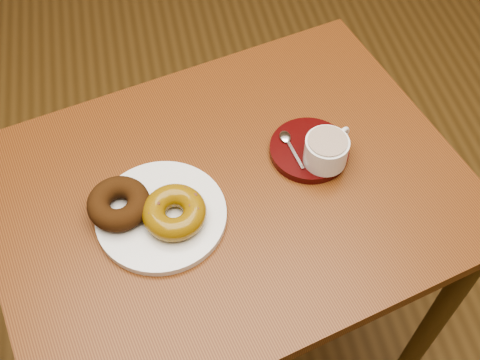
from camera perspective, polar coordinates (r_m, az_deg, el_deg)
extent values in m
plane|color=brown|center=(1.87, 7.72, -12.92)|extent=(6.00, 6.00, 0.00)
cube|color=brown|center=(1.12, -1.00, -1.25)|extent=(0.99, 0.83, 0.03)
cylinder|color=#433013|center=(1.50, 17.90, -12.71)|extent=(0.05, 0.05, 0.77)
cylinder|color=#433013|center=(1.58, -18.12, -6.85)|extent=(0.05, 0.05, 0.77)
cylinder|color=#433013|center=(1.70, 7.11, 2.69)|extent=(0.05, 0.05, 0.77)
cylinder|color=white|center=(1.07, -7.47, -3.35)|extent=(0.32, 0.32, 0.01)
torus|color=#361C0A|center=(1.06, -11.44, -2.21)|extent=(0.12, 0.12, 0.04)
torus|color=#815D0E|center=(1.04, -6.25, -3.06)|extent=(0.12, 0.12, 0.04)
cube|color=#542C1C|center=(1.03, -4.39, -2.20)|extent=(0.01, 0.00, 0.00)
cube|color=#542C1C|center=(1.03, -4.80, -1.44)|extent=(0.01, 0.01, 0.00)
cube|color=#542C1C|center=(1.04, -5.61, -0.98)|extent=(0.01, 0.01, 0.00)
cube|color=#542C1C|center=(1.04, -6.61, -0.93)|extent=(0.00, 0.01, 0.00)
cube|color=#542C1C|center=(1.04, -7.53, -1.30)|extent=(0.01, 0.01, 0.00)
cube|color=#542C1C|center=(1.03, -8.15, -2.00)|extent=(0.01, 0.01, 0.00)
cube|color=#542C1C|center=(1.02, -8.29, -2.85)|extent=(0.01, 0.00, 0.00)
cube|color=#542C1C|center=(1.02, -7.90, -3.63)|extent=(0.01, 0.01, 0.00)
cube|color=#542C1C|center=(1.01, -7.09, -4.12)|extent=(0.01, 0.01, 0.00)
cube|color=#542C1C|center=(1.01, -6.05, -4.18)|extent=(0.00, 0.01, 0.00)
cube|color=#542C1C|center=(1.01, -5.10, -3.78)|extent=(0.01, 0.01, 0.00)
cube|color=#542C1C|center=(1.02, -4.49, -3.05)|extent=(0.01, 0.01, 0.00)
cylinder|color=#360707|center=(1.15, 6.57, 2.85)|extent=(0.19, 0.19, 0.02)
cylinder|color=white|center=(1.11, 8.15, 2.74)|extent=(0.08, 0.08, 0.05)
cylinder|color=#58321E|center=(1.09, 8.33, 3.67)|extent=(0.07, 0.07, 0.00)
torus|color=white|center=(1.14, 9.67, 4.18)|extent=(0.04, 0.03, 0.04)
ellipsoid|color=silver|center=(1.16, 4.30, 4.12)|extent=(0.02, 0.03, 0.01)
cube|color=silver|center=(1.13, 5.17, 2.55)|extent=(0.02, 0.08, 0.00)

